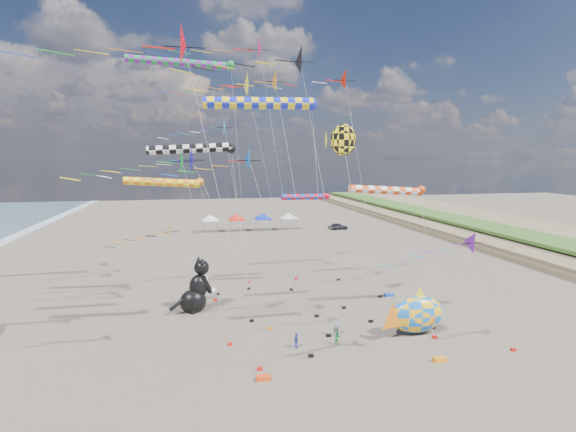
# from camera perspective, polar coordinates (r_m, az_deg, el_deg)

# --- Properties ---
(ground) EXTENTS (260.00, 260.00, 0.00)m
(ground) POSITION_cam_1_polar(r_m,az_deg,el_deg) (29.30, 8.29, -20.83)
(ground) COLOR brown
(ground) RESTS_ON ground
(delta_kite_0) EXTENTS (9.63, 1.63, 14.54)m
(delta_kite_0) POSITION_cam_1_polar(r_m,az_deg,el_deg) (28.98, -6.11, 6.32)
(delta_kite_0) COLOR #0662B9
(delta_kite_0) RESTS_ON ground
(delta_kite_1) EXTENTS (14.46, 2.68, 23.37)m
(delta_kite_1) POSITION_cam_1_polar(r_m,az_deg,el_deg) (39.71, 0.12, 18.92)
(delta_kite_1) COLOR black
(delta_kite_1) RESTS_ON ground
(delta_kite_2) EXTENTS (12.92, 2.68, 22.22)m
(delta_kite_2) POSITION_cam_1_polar(r_m,az_deg,el_deg) (45.51, -5.08, 15.96)
(delta_kite_2) COLOR #FFF520
(delta_kite_2) RESTS_ON ground
(delta_kite_3) EXTENTS (9.05, 1.61, 7.84)m
(delta_kite_3) POSITION_cam_1_polar(r_m,az_deg,el_deg) (43.47, -15.35, -2.40)
(delta_kite_3) COLOR orange
(delta_kite_3) RESTS_ON ground
(delta_kite_4) EXTENTS (9.52, 1.63, 9.10)m
(delta_kite_4) POSITION_cam_1_polar(r_m,az_deg,el_deg) (32.68, 21.26, -3.61)
(delta_kite_4) COLOR #691696
(delta_kite_4) RESTS_ON ground
(delta_kite_5) EXTENTS (14.63, 2.76, 21.87)m
(delta_kite_5) POSITION_cam_1_polar(r_m,az_deg,el_deg) (28.37, -13.63, 20.23)
(delta_kite_5) COLOR red
(delta_kite_5) RESTS_ON ground
(delta_kite_6) EXTENTS (9.01, 1.91, 18.04)m
(delta_kite_6) POSITION_cam_1_polar(r_m,az_deg,el_deg) (48.59, -9.27, 10.71)
(delta_kite_6) COLOR #1890DA
(delta_kite_6) RESTS_ON ground
(delta_kite_7) EXTENTS (10.86, 2.11, 14.80)m
(delta_kite_7) POSITION_cam_1_polar(r_m,az_deg,el_deg) (34.44, -11.12, 6.63)
(delta_kite_7) COLOR #160AD3
(delta_kite_7) RESTS_ON ground
(delta_kite_8) EXTENTS (12.31, 2.07, 21.15)m
(delta_kite_8) POSITION_cam_1_polar(r_m,az_deg,el_deg) (37.25, -4.33, 16.53)
(delta_kite_8) COLOR orange
(delta_kite_8) RESTS_ON ground
(delta_kite_9) EXTENTS (16.10, 2.95, 26.69)m
(delta_kite_9) POSITION_cam_1_polar(r_m,az_deg,el_deg) (50.53, -3.97, 20.10)
(delta_kite_9) COLOR #DD0A5F
(delta_kite_9) RESTS_ON ground
(delta_kite_10) EXTENTS (10.06, 2.11, 14.69)m
(delta_kite_10) POSITION_cam_1_polar(r_m,az_deg,el_deg) (32.04, -13.96, 6.26)
(delta_kite_10) COLOR #118618
(delta_kite_10) RESTS_ON ground
(delta_kite_11) EXTENTS (11.59, 2.23, 22.32)m
(delta_kite_11) POSITION_cam_1_polar(r_m,az_deg,el_deg) (43.32, 6.94, 16.71)
(delta_kite_11) COLOR red
(delta_kite_11) RESTS_ON ground
(windsock_0) EXTENTS (11.59, 0.80, 23.34)m
(windsock_0) POSITION_cam_1_polar(r_m,az_deg,el_deg) (46.80, -13.09, 18.32)
(windsock_0) COLOR #198B3C
(windsock_0) RESTS_ON ground
(windsock_1) EXTENTS (8.18, 0.74, 14.90)m
(windsock_1) POSITION_cam_1_polar(r_m,az_deg,el_deg) (36.45, -11.77, 8.22)
(windsock_1) COLOR black
(windsock_1) RESTS_ON ground
(windsock_2) EXTENTS (8.81, 0.80, 11.90)m
(windsock_2) POSITION_cam_1_polar(r_m,az_deg,el_deg) (44.84, -15.15, 4.09)
(windsock_2) COLOR orange
(windsock_2) RESTS_ON ground
(windsock_3) EXTENTS (9.39, 0.89, 18.09)m
(windsock_3) POSITION_cam_1_polar(r_m,az_deg,el_deg) (32.65, -2.95, 14.00)
(windsock_3) COLOR #1524DA
(windsock_3) RESTS_ON ground
(windsock_4) EXTENTS (7.60, 0.65, 11.70)m
(windsock_4) POSITION_cam_1_polar(r_m,az_deg,el_deg) (35.23, 12.84, 3.07)
(windsock_4) COLOR #E2430F
(windsock_4) RESTS_ON ground
(windsock_5) EXTENTS (6.79, 0.70, 9.96)m
(windsock_5) POSITION_cam_1_polar(r_m,az_deg,el_deg) (49.09, 2.48, 2.37)
(windsock_5) COLOR red
(windsock_5) RESTS_ON ground
(angelfish_kite) EXTENTS (3.74, 3.02, 16.65)m
(angelfish_kite) POSITION_cam_1_polar(r_m,az_deg,el_deg) (38.27, 6.77, 9.41)
(angelfish_kite) COLOR yellow
(angelfish_kite) RESTS_ON ground
(cat_inflatable) EXTENTS (4.09, 3.16, 4.94)m
(cat_inflatable) POSITION_cam_1_polar(r_m,az_deg,el_deg) (41.78, -11.63, -8.53)
(cat_inflatable) COLOR black
(cat_inflatable) RESTS_ON ground
(fish_inflatable) EXTENTS (5.99, 2.91, 3.90)m
(fish_inflatable) POSITION_cam_1_polar(r_m,az_deg,el_deg) (37.42, 16.01, -11.91)
(fish_inflatable) COLOR blue
(fish_inflatable) RESTS_ON ground
(person_adult) EXTENTS (0.57, 0.39, 1.49)m
(person_adult) POSITION_cam_1_polar(r_m,az_deg,el_deg) (36.33, 6.19, -13.75)
(person_adult) COLOR slate
(person_adult) RESTS_ON ground
(child_green) EXTENTS (0.55, 0.44, 1.06)m
(child_green) POSITION_cam_1_polar(r_m,az_deg,el_deg) (34.75, 6.29, -15.14)
(child_green) COLOR #1D8937
(child_green) RESTS_ON ground
(child_blue) EXTENTS (0.60, 0.71, 1.13)m
(child_blue) POSITION_cam_1_polar(r_m,az_deg,el_deg) (34.06, 1.05, -15.51)
(child_blue) COLOR #293EAC
(child_blue) RESTS_ON ground
(kite_bag_0) EXTENTS (0.90, 0.44, 0.30)m
(kite_bag_0) POSITION_cam_1_polar(r_m,az_deg,el_deg) (29.88, -3.16, -19.85)
(kite_bag_0) COLOR #F14211
(kite_bag_0) RESTS_ON ground
(kite_bag_1) EXTENTS (0.90, 0.44, 0.30)m
(kite_bag_1) POSITION_cam_1_polar(r_m,az_deg,el_deg) (46.88, 12.73, -9.75)
(kite_bag_1) COLOR blue
(kite_bag_1) RESTS_ON ground
(kite_bag_2) EXTENTS (0.90, 0.44, 0.30)m
(kite_bag_2) POSITION_cam_1_polar(r_m,az_deg,el_deg) (33.78, 18.70, -16.89)
(kite_bag_2) COLOR orange
(kite_bag_2) RESTS_ON ground
(tent_row) EXTENTS (19.20, 4.20, 3.80)m
(tent_row) POSITION_cam_1_polar(r_m,az_deg,el_deg) (85.49, -4.83, 0.19)
(tent_row) COLOR white
(tent_row) RESTS_ON ground
(parked_car) EXTENTS (3.90, 1.89, 1.28)m
(parked_car) POSITION_cam_1_polar(r_m,az_deg,el_deg) (87.65, 6.37, -1.31)
(parked_car) COLOR #26262D
(parked_car) RESTS_ON ground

